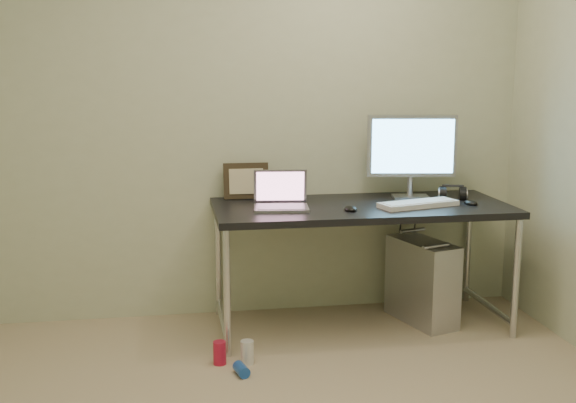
# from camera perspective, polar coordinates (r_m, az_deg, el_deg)

# --- Properties ---
(wall_back) EXTENTS (3.50, 0.02, 2.50)m
(wall_back) POSITION_cam_1_polar(r_m,az_deg,el_deg) (4.47, -3.34, 6.71)
(wall_back) COLOR beige
(wall_back) RESTS_ON ground
(desk) EXTENTS (1.74, 0.76, 0.75)m
(desk) POSITION_cam_1_polar(r_m,az_deg,el_deg) (4.30, 5.82, -1.19)
(desk) COLOR black
(desk) RESTS_ON ground
(tower_computer) EXTENTS (0.35, 0.53, 0.54)m
(tower_computer) POSITION_cam_1_polar(r_m,az_deg,el_deg) (4.53, 10.55, -6.22)
(tower_computer) COLOR silver
(tower_computer) RESTS_ON ground
(cable_a) EXTENTS (0.01, 0.16, 0.69)m
(cable_a) POSITION_cam_1_polar(r_m,az_deg,el_deg) (4.77, 8.71, -3.50)
(cable_a) COLOR black
(cable_a) RESTS_ON ground
(cable_b) EXTENTS (0.02, 0.11, 0.71)m
(cable_b) POSITION_cam_1_polar(r_m,az_deg,el_deg) (4.78, 9.81, -3.74)
(cable_b) COLOR black
(cable_b) RESTS_ON ground
(can_red) EXTENTS (0.08, 0.08, 0.13)m
(can_red) POSITION_cam_1_polar(r_m,az_deg,el_deg) (3.92, -5.42, -11.82)
(can_red) COLOR #BE183A
(can_red) RESTS_ON ground
(can_white) EXTENTS (0.08, 0.08, 0.13)m
(can_white) POSITION_cam_1_polar(r_m,az_deg,el_deg) (3.91, -3.25, -11.81)
(can_white) COLOR silver
(can_white) RESTS_ON ground
(can_blue) EXTENTS (0.08, 0.12, 0.06)m
(can_blue) POSITION_cam_1_polar(r_m,az_deg,el_deg) (3.79, -3.70, -13.12)
(can_blue) COLOR #1D4FB4
(can_blue) RESTS_ON ground
(laptop) EXTENTS (0.34, 0.29, 0.21)m
(laptop) POSITION_cam_1_polar(r_m,az_deg,el_deg) (4.16, -0.57, 0.17)
(laptop) COLOR #A6A6AD
(laptop) RESTS_ON desk
(monitor) EXTENTS (0.55, 0.19, 0.51)m
(monitor) POSITION_cam_1_polar(r_m,az_deg,el_deg) (4.49, 9.76, 4.04)
(monitor) COLOR #A6A6AD
(monitor) RESTS_ON desk
(keyboard) EXTENTS (0.50, 0.28, 0.03)m
(keyboard) POSITION_cam_1_polar(r_m,az_deg,el_deg) (4.28, 10.26, -0.19)
(keyboard) COLOR white
(keyboard) RESTS_ON desk
(mouse_right) EXTENTS (0.09, 0.12, 0.04)m
(mouse_right) POSITION_cam_1_polar(r_m,az_deg,el_deg) (4.40, 14.24, -0.01)
(mouse_right) COLOR black
(mouse_right) RESTS_ON desk
(mouse_left) EXTENTS (0.07, 0.11, 0.04)m
(mouse_left) POSITION_cam_1_polar(r_m,az_deg,el_deg) (4.10, 4.97, -0.47)
(mouse_left) COLOR black
(mouse_left) RESTS_ON desk
(headphones) EXTENTS (0.19, 0.11, 0.11)m
(headphones) POSITION_cam_1_polar(r_m,az_deg,el_deg) (4.55, 12.88, 0.56)
(headphones) COLOR black
(headphones) RESTS_ON desk
(picture_frame) EXTENTS (0.28, 0.08, 0.22)m
(picture_frame) POSITION_cam_1_polar(r_m,az_deg,el_deg) (4.44, -3.33, 1.63)
(picture_frame) COLOR black
(picture_frame) RESTS_ON desk
(webcam) EXTENTS (0.04, 0.04, 0.11)m
(webcam) POSITION_cam_1_polar(r_m,az_deg,el_deg) (4.47, 0.34, 1.34)
(webcam) COLOR silver
(webcam) RESTS_ON desk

